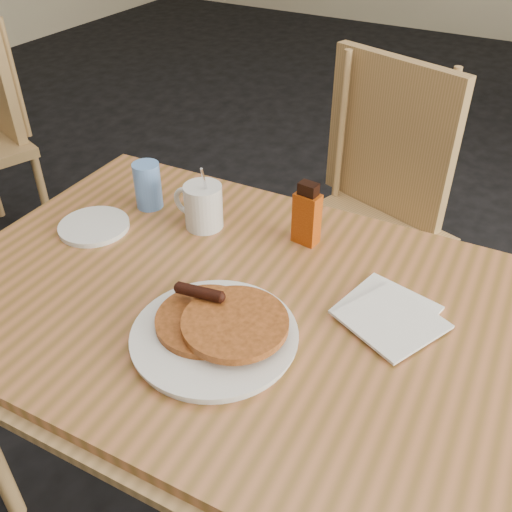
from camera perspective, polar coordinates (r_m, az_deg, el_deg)
The scene contains 9 objects.
floor at distance 1.73m, azimuth 1.01°, elevation -23.06°, with size 10.00×10.00×0.00m, color black.
main_table at distance 1.16m, azimuth -1.72°, elevation -5.63°, with size 1.28×0.89×0.75m.
chair_main_far at distance 1.81m, azimuth 11.51°, elevation 5.91°, with size 0.56×0.57×0.99m.
pancake_plate at distance 1.04m, azimuth -3.97°, elevation -7.44°, with size 0.30×0.30×0.07m.
coffee_mug at distance 1.32m, azimuth -5.39°, elevation 5.07°, with size 0.13×0.09×0.17m.
syrup_bottle at distance 1.26m, azimuth 5.10°, elevation 4.06°, with size 0.06×0.04×0.15m.
napkin_stack at distance 1.11m, azimuth 13.17°, elevation -5.76°, with size 0.22×0.23×0.01m.
blue_tumbler at distance 1.41m, azimuth -10.77°, elevation 6.95°, with size 0.07×0.07×0.11m, color #5987D2.
side_saucer at distance 1.38m, azimuth -15.89°, elevation 2.89°, with size 0.16×0.16×0.01m, color silver.
Camera 1 is at (0.41, -0.78, 1.48)m, focal length 40.00 mm.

